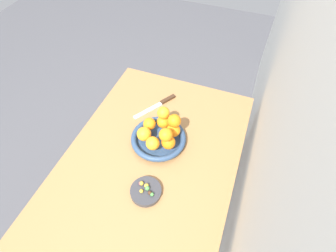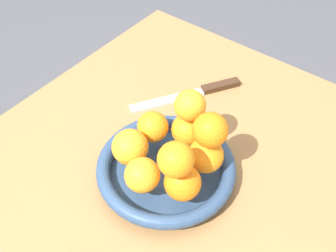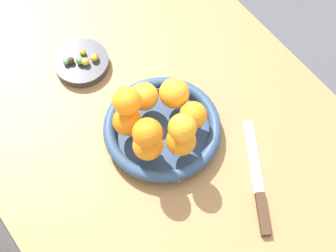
# 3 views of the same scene
# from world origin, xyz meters

# --- Properties ---
(ground_plane) EXTENTS (6.00, 6.00, 0.00)m
(ground_plane) POSITION_xyz_m (0.00, 0.00, 0.00)
(ground_plane) COLOR #4C4C51
(dining_table) EXTENTS (1.10, 0.76, 0.74)m
(dining_table) POSITION_xyz_m (0.00, 0.00, 0.65)
(dining_table) COLOR #9E7042
(dining_table) RESTS_ON ground_plane
(fruit_bowl) EXTENTS (0.26, 0.26, 0.04)m
(fruit_bowl) POSITION_xyz_m (-0.10, 0.00, 0.76)
(fruit_bowl) COLOR navy
(fruit_bowl) RESTS_ON dining_table
(candy_dish) EXTENTS (0.13, 0.13, 0.02)m
(candy_dish) POSITION_xyz_m (0.16, 0.05, 0.75)
(candy_dish) COLOR #333338
(candy_dish) RESTS_ON dining_table
(orange_0) EXTENTS (0.06, 0.06, 0.06)m
(orange_0) POSITION_xyz_m (-0.17, 0.00, 0.81)
(orange_0) COLOR orange
(orange_0) RESTS_ON fruit_bowl
(orange_1) EXTENTS (0.06, 0.06, 0.06)m
(orange_1) POSITION_xyz_m (-0.13, -0.06, 0.81)
(orange_1) COLOR orange
(orange_1) RESTS_ON fruit_bowl
(orange_2) EXTENTS (0.07, 0.07, 0.07)m
(orange_2) POSITION_xyz_m (-0.07, -0.06, 0.81)
(orange_2) COLOR orange
(orange_2) RESTS_ON fruit_bowl
(orange_3) EXTENTS (0.06, 0.06, 0.06)m
(orange_3) POSITION_xyz_m (-0.04, 0.00, 0.81)
(orange_3) COLOR orange
(orange_3) RESTS_ON fruit_bowl
(orange_4) EXTENTS (0.06, 0.06, 0.06)m
(orange_4) POSITION_xyz_m (-0.07, 0.06, 0.81)
(orange_4) COLOR orange
(orange_4) RESTS_ON fruit_bowl
(orange_5) EXTENTS (0.06, 0.06, 0.06)m
(orange_5) POSITION_xyz_m (-0.14, 0.06, 0.81)
(orange_5) COLOR orange
(orange_5) RESTS_ON fruit_bowl
(orange_6) EXTENTS (0.06, 0.06, 0.06)m
(orange_6) POSITION_xyz_m (-0.14, 0.06, 0.87)
(orange_6) COLOR orange
(orange_6) RESTS_ON orange_5
(orange_7) EXTENTS (0.06, 0.06, 0.06)m
(orange_7) POSITION_xyz_m (-0.17, 0.00, 0.87)
(orange_7) COLOR orange
(orange_7) RESTS_ON orange_0
(orange_8) EXTENTS (0.06, 0.06, 0.06)m
(orange_8) POSITION_xyz_m (-0.06, 0.05, 0.87)
(orange_8) COLOR orange
(orange_8) RESTS_ON orange_4
(candy_ball_0) EXTENTS (0.02, 0.02, 0.02)m
(candy_ball_0) POSITION_xyz_m (0.17, 0.03, 0.77)
(candy_ball_0) COLOR gold
(candy_ball_0) RESTS_ON candy_dish
(candy_ball_1) EXTENTS (0.02, 0.02, 0.02)m
(candy_ball_1) POSITION_xyz_m (0.17, 0.07, 0.77)
(candy_ball_1) COLOR #472819
(candy_ball_1) RESTS_ON candy_dish
(candy_ball_2) EXTENTS (0.02, 0.02, 0.02)m
(candy_ball_2) POSITION_xyz_m (0.14, 0.04, 0.77)
(candy_ball_2) COLOR gold
(candy_ball_2) RESTS_ON candy_dish
(candy_ball_3) EXTENTS (0.02, 0.02, 0.02)m
(candy_ball_3) POSITION_xyz_m (0.17, 0.08, 0.77)
(candy_ball_3) COLOR #4C9947
(candy_ball_3) RESTS_ON candy_dish
(candy_ball_4) EXTENTS (0.02, 0.02, 0.02)m
(candy_ball_4) POSITION_xyz_m (0.14, 0.02, 0.77)
(candy_ball_4) COLOR #C6384C
(candy_ball_4) RESTS_ON candy_dish
(candy_ball_5) EXTENTS (0.02, 0.02, 0.02)m
(candy_ball_5) POSITION_xyz_m (0.15, 0.05, 0.77)
(candy_ball_5) COLOR #4C9947
(candy_ball_5) RESTS_ON candy_dish
(candy_ball_6) EXTENTS (0.02, 0.02, 0.02)m
(candy_ball_6) POSITION_xyz_m (0.15, 0.05, 0.77)
(candy_ball_6) COLOR gold
(candy_ball_6) RESTS_ON candy_dish
(candy_ball_7) EXTENTS (0.02, 0.02, 0.02)m
(candy_ball_7) POSITION_xyz_m (0.14, 0.02, 0.77)
(candy_ball_7) COLOR gold
(candy_ball_7) RESTS_ON candy_dish
(knife) EXTENTS (0.23, 0.16, 0.01)m
(knife) POSITION_xyz_m (-0.32, -0.09, 0.75)
(knife) COLOR #3F2819
(knife) RESTS_ON dining_table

